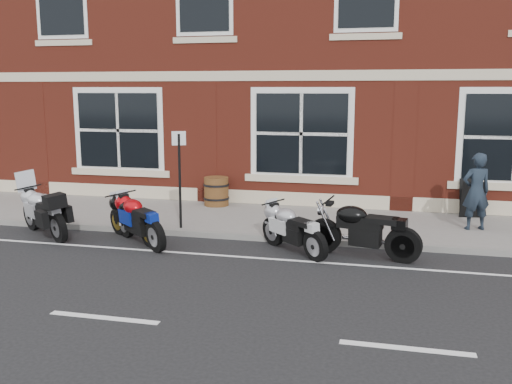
{
  "coord_description": "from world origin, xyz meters",
  "views": [
    {
      "loc": [
        3.74,
        -9.66,
        3.09
      ],
      "look_at": [
        1.03,
        1.6,
        0.98
      ],
      "focal_mm": 40.0,
      "sensor_mm": 36.0,
      "label": 1
    }
  ],
  "objects_px": {
    "barrel_planter": "(216,191)",
    "parking_sign": "(180,173)",
    "moto_sport_red": "(140,218)",
    "moto_naked_black": "(361,228)",
    "moto_sport_black": "(134,217)",
    "moto_sport_silver": "(293,228)",
    "pedestrian_left": "(476,191)",
    "moto_touring_silver": "(44,210)",
    "a_board_sign": "(472,198)"
  },
  "relations": [
    {
      "from": "a_board_sign",
      "to": "parking_sign",
      "type": "xyz_separation_m",
      "value": [
        -6.23,
        -2.59,
        0.76
      ]
    },
    {
      "from": "pedestrian_left",
      "to": "parking_sign",
      "type": "xyz_separation_m",
      "value": [
        -6.14,
        -1.34,
        0.38
      ]
    },
    {
      "from": "moto_sport_silver",
      "to": "moto_touring_silver",
      "type": "bearing_deg",
      "value": 131.96
    },
    {
      "from": "pedestrian_left",
      "to": "moto_sport_silver",
      "type": "bearing_deg",
      "value": 14.11
    },
    {
      "from": "moto_sport_silver",
      "to": "barrel_planter",
      "type": "bearing_deg",
      "value": 80.04
    },
    {
      "from": "parking_sign",
      "to": "moto_naked_black",
      "type": "bearing_deg",
      "value": -37.46
    },
    {
      "from": "pedestrian_left",
      "to": "barrel_planter",
      "type": "relative_size",
      "value": 2.25
    },
    {
      "from": "barrel_planter",
      "to": "moto_sport_silver",
      "type": "bearing_deg",
      "value": -52.41
    },
    {
      "from": "moto_naked_black",
      "to": "parking_sign",
      "type": "bearing_deg",
      "value": 90.58
    },
    {
      "from": "moto_sport_silver",
      "to": "moto_naked_black",
      "type": "distance_m",
      "value": 1.27
    },
    {
      "from": "moto_naked_black",
      "to": "parking_sign",
      "type": "xyz_separation_m",
      "value": [
        -3.88,
        0.88,
        0.77
      ]
    },
    {
      "from": "pedestrian_left",
      "to": "barrel_planter",
      "type": "bearing_deg",
      "value": -28.65
    },
    {
      "from": "moto_sport_red",
      "to": "barrel_planter",
      "type": "distance_m",
      "value": 3.5
    },
    {
      "from": "moto_sport_red",
      "to": "moto_naked_black",
      "type": "distance_m",
      "value": 4.37
    },
    {
      "from": "a_board_sign",
      "to": "moto_sport_black",
      "type": "bearing_deg",
      "value": -164.98
    },
    {
      "from": "moto_sport_black",
      "to": "pedestrian_left",
      "type": "height_order",
      "value": "pedestrian_left"
    },
    {
      "from": "moto_sport_black",
      "to": "moto_sport_silver",
      "type": "distance_m",
      "value": 3.35
    },
    {
      "from": "moto_sport_red",
      "to": "parking_sign",
      "type": "xyz_separation_m",
      "value": [
        0.49,
        0.98,
        0.81
      ]
    },
    {
      "from": "a_board_sign",
      "to": "barrel_planter",
      "type": "height_order",
      "value": "a_board_sign"
    },
    {
      "from": "moto_touring_silver",
      "to": "a_board_sign",
      "type": "bearing_deg",
      "value": -34.6
    },
    {
      "from": "moto_sport_black",
      "to": "moto_naked_black",
      "type": "xyz_separation_m",
      "value": [
        4.61,
        -0.13,
        0.07
      ]
    },
    {
      "from": "barrel_planter",
      "to": "parking_sign",
      "type": "distance_m",
      "value": 2.63
    },
    {
      "from": "moto_touring_silver",
      "to": "parking_sign",
      "type": "relative_size",
      "value": 0.84
    },
    {
      "from": "pedestrian_left",
      "to": "moto_touring_silver",
      "type": "bearing_deg",
      "value": -4.31
    },
    {
      "from": "moto_sport_red",
      "to": "barrel_planter",
      "type": "xyz_separation_m",
      "value": [
        0.51,
        3.46,
        -0.03
      ]
    },
    {
      "from": "moto_naked_black",
      "to": "a_board_sign",
      "type": "height_order",
      "value": "a_board_sign"
    },
    {
      "from": "moto_sport_red",
      "to": "parking_sign",
      "type": "relative_size",
      "value": 0.78
    },
    {
      "from": "moto_sport_red",
      "to": "a_board_sign",
      "type": "xyz_separation_m",
      "value": [
        6.72,
        3.57,
        0.04
      ]
    },
    {
      "from": "moto_sport_silver",
      "to": "parking_sign",
      "type": "distance_m",
      "value": 2.88
    },
    {
      "from": "moto_sport_black",
      "to": "moto_sport_silver",
      "type": "height_order",
      "value": "moto_sport_silver"
    },
    {
      "from": "moto_sport_silver",
      "to": "pedestrian_left",
      "type": "relative_size",
      "value": 0.89
    },
    {
      "from": "moto_sport_red",
      "to": "moto_naked_black",
      "type": "relative_size",
      "value": 0.76
    },
    {
      "from": "barrel_planter",
      "to": "moto_sport_red",
      "type": "bearing_deg",
      "value": -98.43
    },
    {
      "from": "moto_naked_black",
      "to": "moto_sport_red",
      "type": "bearing_deg",
      "value": 104.63
    },
    {
      "from": "moto_naked_black",
      "to": "moto_sport_black",
      "type": "bearing_deg",
      "value": 101.74
    },
    {
      "from": "moto_touring_silver",
      "to": "moto_naked_black",
      "type": "distance_m",
      "value": 6.64
    },
    {
      "from": "barrel_planter",
      "to": "moto_naked_black",
      "type": "bearing_deg",
      "value": -41.16
    },
    {
      "from": "parking_sign",
      "to": "moto_sport_red",
      "type": "bearing_deg",
      "value": -141.24
    },
    {
      "from": "moto_sport_black",
      "to": "a_board_sign",
      "type": "distance_m",
      "value": 7.73
    },
    {
      "from": "moto_naked_black",
      "to": "barrel_planter",
      "type": "xyz_separation_m",
      "value": [
        -3.85,
        3.37,
        -0.07
      ]
    },
    {
      "from": "moto_naked_black",
      "to": "parking_sign",
      "type": "height_order",
      "value": "parking_sign"
    },
    {
      "from": "moto_sport_red",
      "to": "moto_sport_black",
      "type": "height_order",
      "value": "moto_sport_red"
    },
    {
      "from": "moto_naked_black",
      "to": "pedestrian_left",
      "type": "height_order",
      "value": "pedestrian_left"
    },
    {
      "from": "moto_touring_silver",
      "to": "pedestrian_left",
      "type": "relative_size",
      "value": 1.06
    },
    {
      "from": "barrel_planter",
      "to": "parking_sign",
      "type": "relative_size",
      "value": 0.35
    },
    {
      "from": "pedestrian_left",
      "to": "moto_naked_black",
      "type": "bearing_deg",
      "value": 26.4
    },
    {
      "from": "moto_sport_silver",
      "to": "barrel_planter",
      "type": "xyz_separation_m",
      "value": [
        -2.59,
        3.36,
        0.0
      ]
    },
    {
      "from": "moto_sport_red",
      "to": "parking_sign",
      "type": "bearing_deg",
      "value": 13.28
    },
    {
      "from": "moto_naked_black",
      "to": "moto_touring_silver",
      "type": "bearing_deg",
      "value": 102.92
    },
    {
      "from": "moto_sport_black",
      "to": "moto_sport_silver",
      "type": "bearing_deg",
      "value": -55.95
    }
  ]
}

